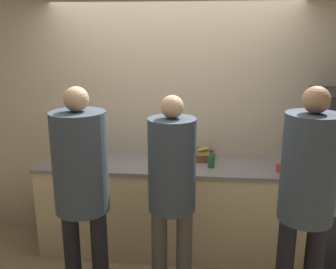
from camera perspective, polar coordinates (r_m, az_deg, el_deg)
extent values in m
plane|color=#9E8460|center=(3.83, -0.24, -19.77)|extent=(14.00, 14.00, 0.00)
cube|color=#C6B293|center=(3.97, 0.81, 2.10)|extent=(5.20, 0.06, 2.60)
cube|color=beige|center=(3.93, 0.34, -11.06)|extent=(2.58, 0.67, 0.92)
cube|color=slate|center=(3.75, 0.35, -4.52)|extent=(2.61, 0.70, 0.03)
cylinder|color=black|center=(3.27, -14.31, -17.80)|extent=(0.13, 0.13, 0.88)
cylinder|color=black|center=(3.20, -10.30, -18.27)|extent=(0.13, 0.13, 0.88)
cylinder|color=#333D47|center=(2.88, -13.23, -4.11)|extent=(0.41, 0.41, 0.77)
sphere|color=tan|center=(2.76, -13.82, 5.27)|extent=(0.18, 0.18, 0.18)
cylinder|color=#4C4742|center=(3.26, -1.32, -17.79)|extent=(0.13, 0.13, 0.84)
cylinder|color=#4C4742|center=(3.24, 2.46, -17.98)|extent=(0.13, 0.13, 0.84)
cylinder|color=#333D47|center=(2.90, 0.61, -4.66)|extent=(0.37, 0.37, 0.74)
sphere|color=tan|center=(2.78, 0.63, 4.24)|extent=(0.18, 0.18, 0.18)
cylinder|color=#333D47|center=(2.80, 20.72, -4.81)|extent=(0.39, 0.39, 0.78)
sphere|color=#936B4C|center=(2.69, 21.66, 4.93)|extent=(0.19, 0.19, 0.19)
cylinder|color=brown|center=(3.86, 4.83, -3.09)|extent=(0.32, 0.32, 0.08)
ellipsoid|color=#99BC38|center=(3.85, 5.44, -2.28)|extent=(0.15, 0.12, 0.04)
cylinder|color=silver|center=(3.95, 17.67, -3.06)|extent=(0.11, 0.11, 0.12)
cylinder|color=#99754C|center=(3.92, 17.62, -1.54)|extent=(0.01, 0.05, 0.24)
cylinder|color=#99754C|center=(3.93, 17.93, -1.52)|extent=(0.03, 0.05, 0.24)
cylinder|color=#99754C|center=(3.91, 17.83, -1.59)|extent=(0.05, 0.01, 0.24)
cylinder|color=#333338|center=(3.79, -14.96, -3.42)|extent=(0.07, 0.07, 0.14)
cylinder|color=#333338|center=(3.76, -15.06, -2.09)|extent=(0.03, 0.03, 0.04)
cylinder|color=black|center=(3.76, -15.09, -1.65)|extent=(0.03, 0.03, 0.02)
cylinder|color=#236033|center=(3.61, 6.58, -4.10)|extent=(0.06, 0.06, 0.12)
cylinder|color=#236033|center=(3.59, 6.62, -2.92)|extent=(0.03, 0.03, 0.04)
cylinder|color=black|center=(3.58, 6.63, -2.53)|extent=(0.03, 0.03, 0.01)
cylinder|color=red|center=(4.03, -14.74, -2.31)|extent=(0.08, 0.08, 0.14)
cylinder|color=red|center=(4.01, -14.83, -1.07)|extent=(0.04, 0.04, 0.04)
cylinder|color=black|center=(4.00, -14.86, -0.66)|extent=(0.04, 0.04, 0.02)
cylinder|color=#28282D|center=(3.82, -0.02, -3.08)|extent=(0.08, 0.08, 0.10)
cylinder|color=#A33D33|center=(3.64, 16.68, -4.84)|extent=(0.07, 0.07, 0.08)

